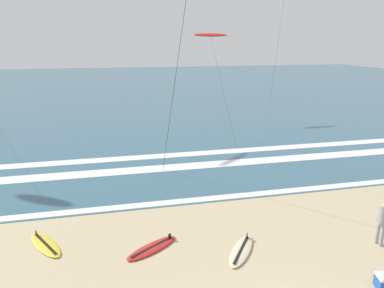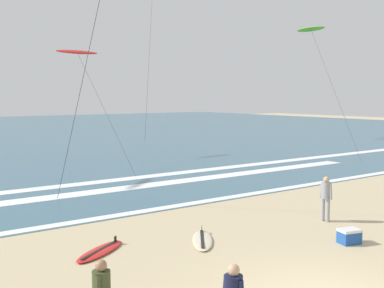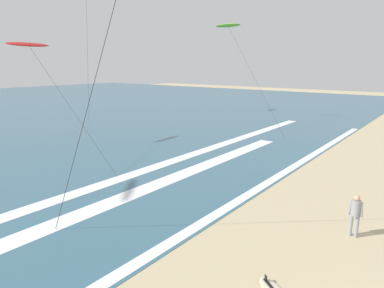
# 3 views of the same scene
# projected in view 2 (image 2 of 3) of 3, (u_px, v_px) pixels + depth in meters

# --- Properties ---
(wave_foam_shoreline) EXTENTS (59.82, 0.51, 0.01)m
(wave_foam_shoreline) POSITION_uv_depth(u_px,v_px,m) (80.00, 221.00, 16.58)
(wave_foam_shoreline) COLOR white
(wave_foam_shoreline) RESTS_ON ocean_surface
(wave_foam_mid_break) EXTENTS (36.41, 1.09, 0.01)m
(wave_foam_mid_break) POSITION_uv_depth(u_px,v_px,m) (72.00, 195.00, 21.02)
(wave_foam_mid_break) COLOR white
(wave_foam_mid_break) RESTS_ON ocean_surface
(wave_foam_outer_break) EXTENTS (57.23, 0.92, 0.01)m
(wave_foam_outer_break) POSITION_uv_depth(u_px,v_px,m) (68.00, 185.00, 23.21)
(wave_foam_outer_break) COLOR white
(wave_foam_outer_break) RESTS_ON ocean_surface
(surfer_foreground_main) EXTENTS (0.32, 0.51, 1.60)m
(surfer_foreground_main) POSITION_uv_depth(u_px,v_px,m) (326.00, 195.00, 16.54)
(surfer_foreground_main) COLOR gray
(surfer_foreground_main) RESTS_ON ground
(surfboard_right_spare) EXTENTS (1.70, 2.06, 0.25)m
(surfboard_right_spare) POSITION_uv_depth(u_px,v_px,m) (202.00, 240.00, 14.32)
(surfboard_right_spare) COLOR beige
(surfboard_right_spare) RESTS_ON ground
(surfboard_near_water) EXTENTS (2.09, 1.64, 0.25)m
(surfboard_near_water) POSITION_uv_depth(u_px,v_px,m) (100.00, 251.00, 13.31)
(surfboard_near_water) COLOR red
(surfboard_near_water) RESTS_ON ground
(kite_red_high_left) EXTENTS (3.22, 10.90, 7.78)m
(kite_red_high_left) POSITION_uv_depth(u_px,v_px,m) (77.00, 53.00, 34.09)
(kite_red_high_left) COLOR red
(kite_red_high_left) RESTS_ON ground
(kite_lime_far_right) EXTENTS (6.22, 11.28, 10.54)m
(kite_lime_far_right) POSITION_uv_depth(u_px,v_px,m) (311.00, 30.00, 41.99)
(kite_lime_far_right) COLOR #70C628
(kite_lime_far_right) RESTS_ON ground
(cooler_box) EXTENTS (0.70, 0.59, 0.44)m
(cooler_box) POSITION_uv_depth(u_px,v_px,m) (349.00, 236.00, 14.12)
(cooler_box) COLOR #1E4C9E
(cooler_box) RESTS_ON ground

